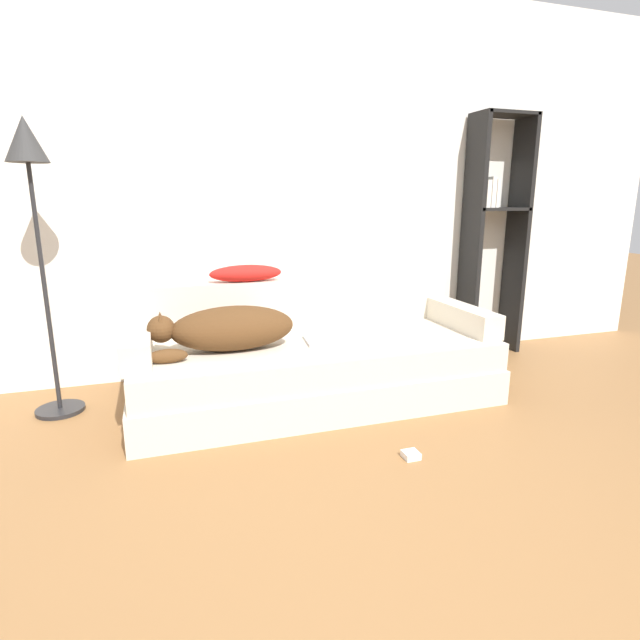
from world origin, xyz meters
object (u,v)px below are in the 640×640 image
(couch, at_px, (315,370))
(bookshelf, at_px, (495,225))
(dog, at_px, (227,329))
(laptop, at_px, (332,340))
(throw_pillow, at_px, (246,273))
(power_adapter, at_px, (411,455))
(floor_lamp, at_px, (31,188))

(couch, height_order, bookshelf, bookshelf)
(dog, distance_m, laptop, 0.64)
(throw_pillow, distance_m, bookshelf, 2.05)
(couch, xyz_separation_m, power_adapter, (0.22, -0.85, -0.17))
(couch, relative_size, bookshelf, 1.18)
(bookshelf, distance_m, power_adapter, 2.27)
(throw_pillow, bearing_deg, floor_lamp, -175.69)
(throw_pillow, bearing_deg, couch, -47.12)
(couch, distance_m, power_adapter, 0.90)
(dog, bearing_deg, floor_lamp, 160.60)
(couch, bearing_deg, bookshelf, 18.69)
(bookshelf, xyz_separation_m, floor_lamp, (-3.17, -0.27, 0.25))
(laptop, bearing_deg, power_adapter, -75.03)
(couch, relative_size, floor_lamp, 1.33)
(throw_pillow, height_order, bookshelf, bookshelf)
(bookshelf, bearing_deg, laptop, -158.58)
(throw_pillow, height_order, floor_lamp, floor_lamp)
(dog, distance_m, floor_lamp, 1.28)
(couch, xyz_separation_m, floor_lamp, (-1.50, 0.29, 1.10))
(power_adapter, bearing_deg, laptop, 99.02)
(laptop, bearing_deg, floor_lamp, 173.77)
(throw_pillow, distance_m, power_adapter, 1.55)
(throw_pillow, height_order, power_adapter, throw_pillow)
(throw_pillow, xyz_separation_m, floor_lamp, (-1.15, -0.09, 0.53))
(couch, height_order, floor_lamp, floor_lamp)
(throw_pillow, bearing_deg, bookshelf, 5.30)
(throw_pillow, bearing_deg, laptop, -44.16)
(laptop, bearing_deg, couch, 156.12)
(laptop, relative_size, power_adapter, 4.59)
(couch, relative_size, power_adapter, 28.97)
(dog, relative_size, power_adapter, 10.85)
(couch, xyz_separation_m, dog, (-0.54, -0.05, 0.33))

